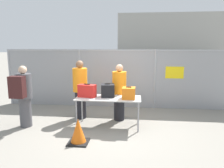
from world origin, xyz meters
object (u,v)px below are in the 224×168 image
inspection_table (108,100)px  suitcase_orange (129,93)px  security_worker_far (80,89)px  security_worker_near (119,92)px  suitcase_red (87,91)px  suitcase_black (108,90)px  traveler_hooded (23,94)px  utility_trailer (179,90)px  traffic_cone (78,132)px

inspection_table → suitcase_orange: (0.54, -0.07, 0.22)m
suitcase_orange → inspection_table: bearing=172.8°
security_worker_far → security_worker_near: bearing=150.7°
suitcase_red → security_worker_far: size_ratio=0.29×
inspection_table → security_worker_near: 0.62m
suitcase_black → traveler_hooded: size_ratio=0.24×
utility_trailer → traffic_cone: size_ratio=7.27×
security_worker_far → utility_trailer: (3.34, 2.57, -0.50)m
inspection_table → suitcase_black: 0.26m
suitcase_black → traffic_cone: size_ratio=0.71×
suitcase_red → security_worker_far: (-0.34, 0.60, -0.08)m
traveler_hooded → suitcase_black: bearing=11.7°
traffic_cone → security_worker_near: bearing=64.4°
suitcase_orange → traveler_hooded: bearing=-175.4°
suitcase_red → traveler_hooded: (-1.63, -0.29, -0.06)m
suitcase_red → suitcase_orange: size_ratio=1.49×
inspection_table → traveler_hooded: size_ratio=1.04×
suitcase_black → security_worker_near: (0.28, 0.46, -0.12)m
security_worker_far → suitcase_orange: bearing=127.8°
security_worker_near → utility_trailer: 3.44m
suitcase_orange → traveler_hooded: 2.74m
inspection_table → suitcase_black: (-0.03, 0.10, 0.24)m
security_worker_near → suitcase_red: bearing=32.0°
security_worker_near → traffic_cone: size_ratio=2.90×
traveler_hooded → security_worker_far: size_ratio=0.95×
security_worker_far → traffic_cone: (0.37, -1.67, -0.63)m
suitcase_red → traveler_hooded: size_ratio=0.30×
security_worker_near → security_worker_far: size_ratio=0.95×
inspection_table → security_worker_far: bearing=146.3°
suitcase_black → utility_trailer: bearing=51.3°
suitcase_red → traveler_hooded: bearing=-170.0°
inspection_table → suitcase_orange: 0.58m
traffic_cone → inspection_table: bearing=63.3°
utility_trailer → suitcase_black: bearing=-128.7°
utility_trailer → traffic_cone: 5.18m
security_worker_far → traffic_cone: bearing=75.3°
inspection_table → security_worker_far: (-0.91, 0.61, 0.16)m
traveler_hooded → security_worker_near: 2.58m
inspection_table → suitcase_red: 0.61m
inspection_table → suitcase_red: (-0.57, 0.00, 0.24)m
inspection_table → suitcase_black: bearing=107.1°
suitcase_black → suitcase_orange: 0.59m
utility_trailer → traffic_cone: (-2.97, -4.25, -0.12)m
traveler_hooded → security_worker_near: traveler_hooded is taller
inspection_table → security_worker_far: security_worker_far is taller
suitcase_red → suitcase_black: 0.54m
suitcase_black → utility_trailer: size_ratio=0.10×
utility_trailer → traveler_hooded: bearing=-143.2°
security_worker_near → utility_trailer: bearing=-132.6°
suitcase_black → security_worker_far: (-0.88, 0.50, -0.08)m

